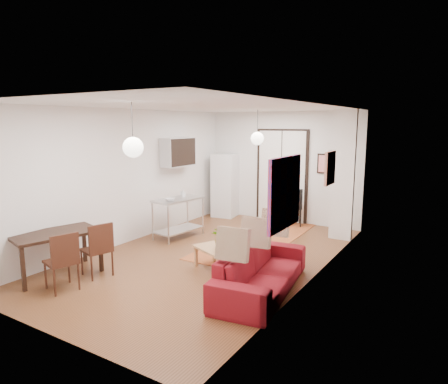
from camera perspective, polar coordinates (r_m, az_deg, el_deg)
The scene contains 27 objects.
floor at distance 7.98m, azimuth -2.04°, elevation -9.20°, with size 7.00×7.00×0.00m, color brown.
ceiling at distance 7.55m, azimuth -2.17°, elevation 12.10°, with size 4.20×7.00×0.02m, color silver.
wall_back at distance 10.70m, azimuth 8.35°, elevation 3.55°, with size 4.20×0.02×2.90m, color silver.
wall_front at distance 5.15m, azimuth -24.26°, elevation -3.94°, with size 4.20×0.02×2.90m, color silver.
wall_left at distance 8.95m, azimuth -13.37°, elevation 2.18°, with size 0.02×7.00×2.90m, color silver.
wall_right at distance 6.71m, azimuth 13.00°, elevation -0.28°, with size 0.02×7.00×2.90m, color silver.
double_doors at distance 10.69m, azimuth 8.22°, elevation 2.19°, with size 1.44×0.06×2.50m, color silver.
stub_partition at distance 9.20m, azimuth 16.62°, elevation 2.24°, with size 0.50×0.10×2.90m, color silver.
wall_cabinet at distance 9.91m, azimuth -6.59°, elevation 5.71°, with size 0.35×1.00×0.70m, color silver.
painting_popart at distance 5.53m, azimuth 8.68°, elevation -0.16°, with size 0.05×1.00×1.00m, color red.
painting_abstract at distance 7.43m, azimuth 14.90°, elevation 3.32°, with size 0.05×0.50×0.60m, color beige.
poster_back at distance 10.26m, azimuth 14.23°, elevation 3.93°, with size 0.40×0.03×0.50m, color red.
print_left at distance 10.39m, azimuth -5.54°, elevation 6.19°, with size 0.03×0.44×0.54m, color olive.
pendant_back at distance 9.28m, azimuth 4.78°, elevation 7.64°, with size 0.30×0.30×0.80m.
pendant_front at distance 5.99m, azimuth -12.86°, elevation 6.26°, with size 0.30×0.30×0.80m.
kilim_rug at distance 9.10m, azimuth 4.79°, elevation -6.78°, with size 1.47×3.92×0.01m, color #AE5A2B.
sofa at distance 6.36m, azimuth 5.36°, elevation -11.07°, with size 2.30×0.90×0.67m, color maroon.
coffee_table at distance 7.16m, azimuth -0.96°, elevation -8.50°, with size 1.03×0.83×0.40m.
potted_plant at distance 7.03m, azimuth -0.27°, elevation -6.70°, with size 0.35×0.31×0.39m, color #337235.
kitchen_counter at distance 9.20m, azimuth -6.54°, elevation -2.90°, with size 0.75×1.25×0.91m.
bowl at distance 8.90m, azimuth -7.77°, elevation -1.06°, with size 0.21×0.21×0.05m, color white.
soap_bottle at distance 9.34m, azimuth -5.88°, elevation -0.08°, with size 0.08×0.09×0.19m, color #53A9B5.
fridge at distance 11.18m, azimuth 0.16°, elevation 0.95°, with size 0.62×0.62×1.75m, color silver.
dining_table at distance 7.44m, azimuth -22.95°, elevation -5.95°, with size 1.13×1.54×0.76m.
dining_chair_near at distance 7.28m, azimuth -17.23°, elevation -7.02°, with size 0.55×0.69×0.94m.
dining_chair_far at distance 6.86m, azimuth -21.66°, elevation -8.30°, with size 0.55×0.69×0.94m.
black_side_chair at distance 10.42m, azimuth 10.01°, elevation -1.53°, with size 0.59×0.61×0.98m.
Camera 1 is at (4.18, -6.28, 2.60)m, focal length 32.00 mm.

